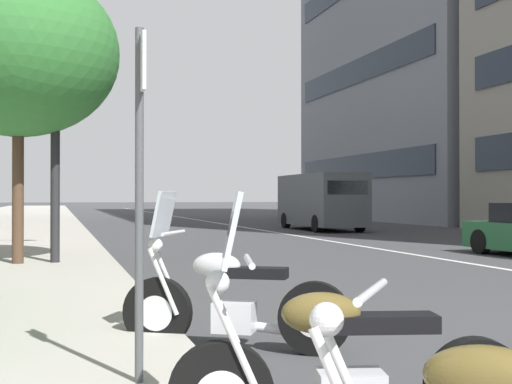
% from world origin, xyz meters
% --- Properties ---
extents(lane_centre_stripe, '(110.00, 0.16, 0.01)m').
position_xyz_m(lane_centre_stripe, '(35.00, 0.00, 0.00)').
color(lane_centre_stripe, silver).
rests_on(lane_centre_stripe, ground).
extents(motorcycle_far_end_row, '(0.71, 2.08, 1.47)m').
position_xyz_m(motorcycle_far_end_row, '(1.46, 6.98, 0.43)').
color(motorcycle_far_end_row, black).
rests_on(motorcycle_far_end_row, ground).
extents(motorcycle_second_in_row, '(1.14, 1.97, 1.49)m').
position_xyz_m(motorcycle_second_in_row, '(4.01, 7.01, 0.45)').
color(motorcycle_second_in_row, black).
rests_on(motorcycle_second_in_row, ground).
extents(delivery_van_ahead, '(6.13, 2.20, 2.44)m').
position_xyz_m(delivery_van_ahead, '(25.94, -2.56, 1.31)').
color(delivery_van_ahead, '#4C5156').
rests_on(delivery_van_ahead, ground).
extents(parking_sign_by_curb, '(0.32, 0.06, 2.46)m').
position_xyz_m(parking_sign_by_curb, '(2.60, 8.01, 1.63)').
color(parking_sign_by_curb, '#47494C').
rests_on(parking_sign_by_curb, sidewalk_right_plaza).
extents(street_tree_far_plaza, '(3.88, 3.88, 5.76)m').
position_xyz_m(street_tree_far_plaza, '(11.86, 9.30, 4.25)').
color(street_tree_far_plaza, '#473323').
rests_on(street_tree_far_plaza, sidewalk_right_plaza).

